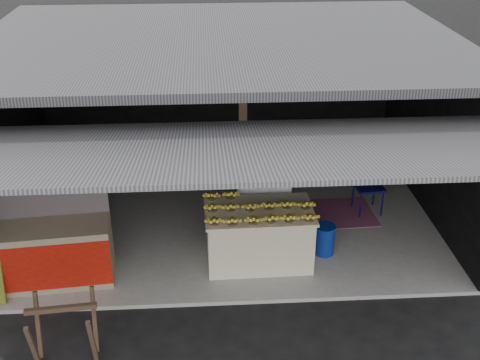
{
  "coord_description": "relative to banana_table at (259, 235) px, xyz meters",
  "views": [
    {
      "loc": [
        -0.27,
        -6.43,
        5.17
      ],
      "look_at": [
        0.24,
        1.54,
        1.1
      ],
      "focal_mm": 45.0,
      "sensor_mm": 36.0,
      "label": 1
    }
  ],
  "objects": [
    {
      "name": "neighbor_stall",
      "position": [
        -2.87,
        -0.28,
        0.06
      ],
      "size": [
        1.62,
        0.85,
        1.62
      ],
      "rotation": [
        0.0,
        0.0,
        0.09
      ],
      "color": "#998466",
      "rests_on": "concrete_slab"
    },
    {
      "name": "banana_pile",
      "position": [
        -0.0,
        0.0,
        0.51
      ],
      "size": [
        1.45,
        0.89,
        0.17
      ],
      "primitive_type": null,
      "rotation": [
        0.0,
        0.0,
        0.02
      ],
      "color": "yellow",
      "rests_on": "banana_table"
    },
    {
      "name": "shophouse",
      "position": [
        -0.47,
        1.86,
        1.61
      ],
      "size": [
        7.4,
        7.29,
        3.02
      ],
      "color": "black",
      "rests_on": "ground"
    },
    {
      "name": "concrete_slab",
      "position": [
        -0.47,
        1.55,
        -0.46
      ],
      "size": [
        7.0,
        5.0,
        0.06
      ],
      "primitive_type": "cube",
      "color": "gray",
      "rests_on": "ground"
    },
    {
      "name": "white_crate",
      "position": [
        0.14,
        0.87,
        0.02
      ],
      "size": [
        0.83,
        0.58,
        0.91
      ],
      "rotation": [
        0.0,
        0.0,
        -0.02
      ],
      "color": "white",
      "rests_on": "concrete_slab"
    },
    {
      "name": "water_barrel",
      "position": [
        1.0,
        0.13,
        -0.21
      ],
      "size": [
        0.3,
        0.3,
        0.44
      ],
      "primitive_type": "cylinder",
      "color": "navy",
      "rests_on": "concrete_slab"
    },
    {
      "name": "banana_table",
      "position": [
        0.0,
        0.0,
        0.0
      ],
      "size": [
        1.57,
        0.98,
        0.85
      ],
      "rotation": [
        0.0,
        0.0,
        0.02
      ],
      "color": "white",
      "rests_on": "concrete_slab"
    },
    {
      "name": "picture_frames",
      "position": [
        -0.64,
        3.94,
        1.44
      ],
      "size": [
        1.62,
        0.04,
        0.46
      ],
      "color": "black",
      "rests_on": "shophouse"
    },
    {
      "name": "ground",
      "position": [
        -0.47,
        -0.95,
        -0.49
      ],
      "size": [
        80.0,
        80.0,
        0.0
      ],
      "primitive_type": "plane",
      "color": "black",
      "rests_on": "ground"
    },
    {
      "name": "magenta_rug",
      "position": [
        1.31,
        1.28,
        -0.42
      ],
      "size": [
        1.55,
        1.07,
        0.01
      ],
      "primitive_type": "cube",
      "rotation": [
        0.0,
        0.0,
        0.05
      ],
      "color": "maroon",
      "rests_on": "concrete_slab"
    },
    {
      "name": "sawhorse",
      "position": [
        -2.44,
        -1.85,
        0.01
      ],
      "size": [
        0.81,
        0.76,
        0.8
      ],
      "rotation": [
        0.0,
        0.0,
        0.09
      ],
      "color": "#463123",
      "rests_on": "ground"
    },
    {
      "name": "plastic_chair",
      "position": [
        1.95,
        1.42,
        0.14
      ],
      "size": [
        0.5,
        0.5,
        0.96
      ],
      "rotation": [
        0.0,
        0.0,
        0.11
      ],
      "color": "#0B0A39",
      "rests_on": "concrete_slab"
    }
  ]
}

